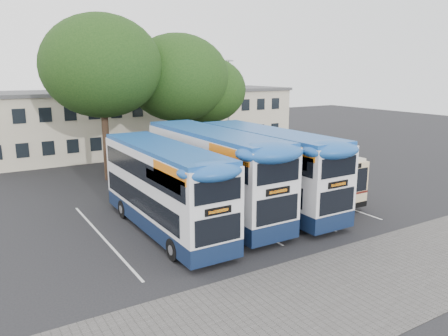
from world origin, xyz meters
TOP-DOWN VIEW (x-y plane):
  - ground at (0.00, 0.00)m, footprint 120.00×120.00m
  - paving_strip at (-2.00, -5.00)m, footprint 40.00×6.00m
  - bay_lines at (-3.75, 5.00)m, footprint 14.12×11.00m
  - depot_building at (0.00, 26.99)m, footprint 32.40×8.40m
  - lamp_post at (6.00, 19.97)m, footprint 0.25×1.05m
  - tree_left at (-6.97, 16.47)m, footprint 8.68×8.68m
  - tree_mid at (-0.54, 17.33)m, footprint 8.34×8.34m
  - tree_right at (2.49, 17.85)m, footprint 6.66×6.66m
  - bus_dd_left at (-7.71, 4.28)m, footprint 2.61×10.76m
  - bus_dd_mid at (-4.33, 5.18)m, footprint 2.83×11.67m
  - bus_dd_right at (-0.88, 4.69)m, footprint 2.74×11.29m
  - bus_single at (2.48, 6.38)m, footprint 2.66×10.46m

SIDE VIEW (x-z plane):
  - ground at x=0.00m, z-range 0.00..0.00m
  - paving_strip at x=-2.00m, z-range 0.00..0.01m
  - bay_lines at x=-3.75m, z-range 0.00..0.01m
  - bus_single at x=2.48m, z-range 0.21..3.33m
  - bus_dd_left at x=-7.71m, z-range 0.23..4.71m
  - bus_dd_right at x=-0.88m, z-range 0.24..4.95m
  - bus_dd_mid at x=-4.33m, z-range 0.25..5.11m
  - depot_building at x=0.00m, z-range 0.05..6.25m
  - lamp_post at x=6.00m, z-range 0.55..9.61m
  - tree_right at x=2.49m, z-range 1.79..11.06m
  - tree_mid at x=-0.54m, z-range 1.96..13.01m
  - tree_left at x=-6.97m, z-range 2.34..14.43m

